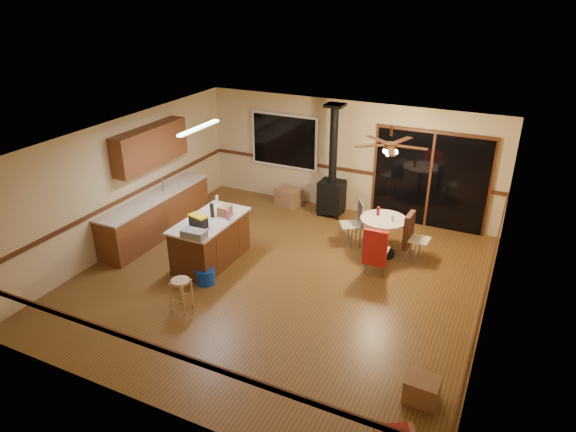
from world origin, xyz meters
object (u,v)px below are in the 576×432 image
Objects in this scene: toolbox_grey at (194,234)px; blue_bucket at (206,276)px; toolbox_black at (198,221)px; box_under_window at (289,197)px; dining_table at (383,230)px; bar_stool at (182,295)px; chair_left at (356,219)px; chair_right at (410,231)px; wood_stove at (332,186)px; box_corner_b at (422,390)px; chair_near at (375,247)px; kitchen_island at (211,241)px.

blue_bucket is at bearing 2.18° from toolbox_grey.
blue_bucket is at bearing -48.50° from toolbox_black.
blue_bucket is (0.17, 0.01, -0.83)m from toolbox_grey.
toolbox_black is at bearing 131.50° from blue_bucket.
box_under_window reaches higher than blue_bucket.
bar_stool is at bearing -126.82° from dining_table.
chair_left is 0.79× the size of chair_right.
wood_stove is 1.54m from chair_left.
chair_left is at bearing 120.21° from box_corner_b.
toolbox_grey is 4.55m from box_corner_b.
toolbox_black is 3.21m from chair_left.
chair_near is at bearing -52.43° from wood_stove.
toolbox_black is at bearing -93.33° from box_under_window.
box_corner_b is at bearing -73.77° from chair_right.
box_corner_b is at bearing -4.82° from bar_stool.
chair_left is at bearing 175.19° from chair_right.
box_corner_b is at bearing -61.61° from chair_near.
chair_right is at bearing -31.03° from wood_stove.
chair_right is (0.41, 0.94, 0.00)m from chair_near.
toolbox_grey is at bearing -142.41° from chair_right.
wood_stove is at bearing 68.59° from toolbox_black.
kitchen_island is 3.85m from chair_right.
bar_stool is 1.01× the size of box_under_window.
blue_bucket is at bearing 164.06° from box_corner_b.
box_under_window is (-0.26, 4.66, -0.06)m from bar_stool.
chair_near reaches higher than box_corner_b.
chair_right is (3.25, 2.50, -0.37)m from toolbox_grey.
kitchen_island is at bearing 102.59° from toolbox_grey.
kitchen_island is at bearing -113.09° from wood_stove.
kitchen_island is 3.04× the size of chair_left.
dining_table is at bearing -39.83° from wood_stove.
dining_table reaches higher than blue_bucket.
chair_left is at bearing 165.84° from dining_table.
wood_stove reaches higher than toolbox_grey.
toolbox_black is (-1.32, -3.37, 0.27)m from wood_stove.
wood_stove is 2.47m from chair_right.
dining_table is (2.46, 3.28, 0.25)m from bar_stool.
dining_table is (2.89, 1.72, 0.08)m from kitchen_island.
chair_right reaches higher than box_under_window.
chair_left and chair_near have the same top height.
toolbox_grey is 1.27× the size of toolbox_black.
toolbox_grey is 0.77× the size of bar_stool.
toolbox_grey is 0.78× the size of box_under_window.
chair_left is at bearing -50.06° from wood_stove.
box_under_window is at bearing 177.45° from wood_stove.
toolbox_black is at bearing 114.17° from toolbox_grey.
chair_left is at bearing 39.41° from kitchen_island.
kitchen_island is 3.12m from chair_near.
bar_stool is 1.02× the size of chair_left.
blue_bucket is at bearing -149.81° from chair_near.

